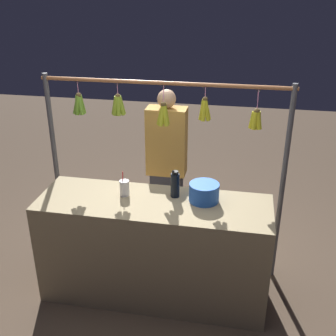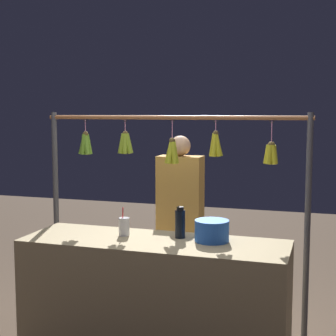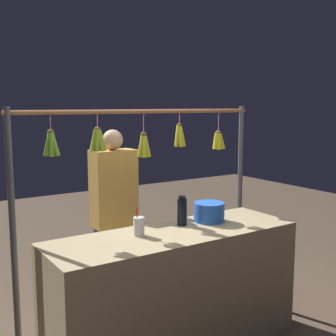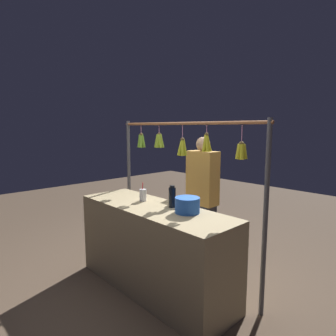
# 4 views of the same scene
# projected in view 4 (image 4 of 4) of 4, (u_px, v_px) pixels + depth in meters

# --- Properties ---
(ground_plane) EXTENTS (12.00, 12.00, 0.00)m
(ground_plane) POSITION_uv_depth(u_px,v_px,m) (154.00, 288.00, 3.12)
(ground_plane) COLOR brown
(market_counter) EXTENTS (1.87, 0.61, 0.90)m
(market_counter) POSITION_uv_depth(u_px,v_px,m) (154.00, 248.00, 3.06)
(market_counter) COLOR tan
(market_counter) RESTS_ON ground
(display_rack) EXTENTS (2.09, 0.12, 1.79)m
(display_rack) POSITION_uv_depth(u_px,v_px,m) (182.00, 167.00, 3.24)
(display_rack) COLOR #4C4C51
(display_rack) RESTS_ON ground
(water_bottle) EXTENTS (0.07, 0.07, 0.23)m
(water_bottle) POSITION_uv_depth(u_px,v_px,m) (172.00, 197.00, 2.96)
(water_bottle) COLOR black
(water_bottle) RESTS_ON market_counter
(blue_bucket) EXTENTS (0.24, 0.24, 0.15)m
(blue_bucket) POSITION_uv_depth(u_px,v_px,m) (187.00, 205.00, 2.77)
(blue_bucket) COLOR blue
(blue_bucket) RESTS_ON market_counter
(drink_cup) EXTENTS (0.08, 0.08, 0.21)m
(drink_cup) POSITION_uv_depth(u_px,v_px,m) (143.00, 195.00, 3.22)
(drink_cup) COLOR silver
(drink_cup) RESTS_ON market_counter
(vendor_person) EXTENTS (0.38, 0.21, 1.59)m
(vendor_person) POSITION_uv_depth(u_px,v_px,m) (202.00, 202.00, 3.63)
(vendor_person) COLOR #2D2D38
(vendor_person) RESTS_ON ground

